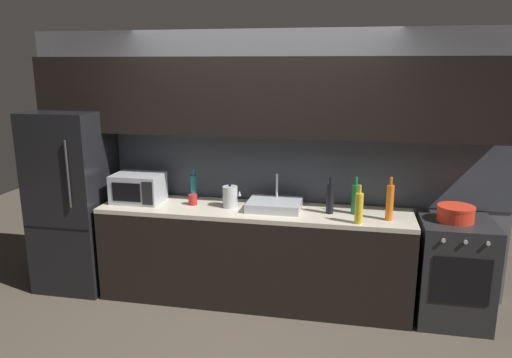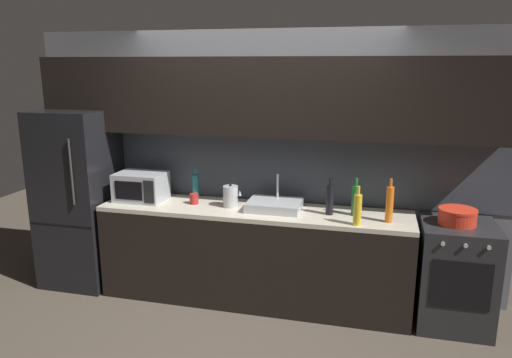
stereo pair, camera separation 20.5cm
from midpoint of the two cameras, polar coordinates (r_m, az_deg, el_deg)
ground_plane at (r=3.99m, az=-4.67°, el=-19.88°), size 10.00×10.00×0.00m
back_wall at (r=4.53m, az=-0.87°, el=5.39°), size 4.59×0.44×2.50m
counter_run at (r=4.55m, az=-1.63°, el=-9.00°), size 2.85×0.60×0.90m
refrigerator at (r=5.10m, az=-21.83°, el=-2.37°), size 0.68×0.69×1.76m
oven_range at (r=4.52m, az=21.13°, el=-10.11°), size 0.60×0.62×0.90m
microwave at (r=4.75m, az=-14.98°, el=-1.04°), size 0.46×0.35×0.27m
sink_basin at (r=4.37m, az=0.86°, el=-3.08°), size 0.48×0.38×0.30m
kettle at (r=4.43m, az=-4.40°, el=-2.11°), size 0.17×0.14×0.22m
wine_bottle_green at (r=4.29m, az=10.35°, el=-2.31°), size 0.07×0.07×0.33m
wine_bottle_yellow at (r=4.03m, az=10.69°, el=-3.37°), size 0.07×0.07×0.33m
wine_bottle_orange at (r=4.17m, az=14.21°, el=-2.68°), size 0.06×0.06×0.37m
wine_bottle_dark at (r=4.26m, az=7.40°, el=-2.33°), size 0.07×0.07×0.33m
wine_bottle_teal at (r=4.71m, az=-8.64°, el=-0.94°), size 0.06×0.06×0.31m
mug_red at (r=4.56m, az=-8.77°, el=-2.44°), size 0.08×0.08×0.10m
cooking_pot at (r=4.34m, az=21.33°, el=-3.83°), size 0.31×0.31×0.13m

